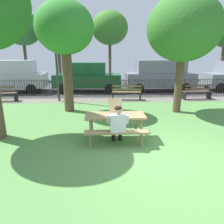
% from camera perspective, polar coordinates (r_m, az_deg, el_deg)
% --- Properties ---
extents(ground, '(28.00, 11.61, 0.02)m').
position_cam_1_polar(ground, '(6.94, 10.40, -5.92)').
color(ground, '#568C46').
extents(cobblestone_walkway, '(28.00, 1.40, 0.01)m').
position_cam_1_polar(cobblestone_walkway, '(11.75, 4.92, 3.51)').
color(cobblestone_walkway, slate).
extents(street_asphalt, '(28.00, 7.56, 0.01)m').
position_cam_1_polar(street_asphalt, '(16.12, 2.84, 7.03)').
color(street_asphalt, '#38383D').
extents(picnic_table_foreground, '(1.80, 1.48, 0.79)m').
position_cam_1_polar(picnic_table_foreground, '(6.25, 0.89, -2.23)').
color(picnic_table_foreground, '#988154').
rests_on(picnic_table_foreground, ground).
extents(pizza_box_open, '(0.42, 0.47, 0.46)m').
position_cam_1_polar(pizza_box_open, '(6.21, 1.06, 0.34)').
color(pizza_box_open, tan).
rests_on(pizza_box_open, picnic_table_foreground).
extents(adult_at_table, '(0.61, 0.59, 1.19)m').
position_cam_1_polar(adult_at_table, '(5.76, 1.59, -3.24)').
color(adult_at_table, black).
rests_on(adult_at_table, ground).
extents(iron_fence_streetside, '(23.76, 0.03, 1.08)m').
position_cam_1_polar(iron_fence_streetside, '(12.32, 4.56, 6.76)').
color(iron_fence_streetside, '#2D2823').
rests_on(iron_fence_streetside, ground).
extents(park_bench_left, '(1.61, 0.49, 0.85)m').
position_cam_1_polar(park_bench_left, '(12.68, -28.46, 4.48)').
color(park_bench_left, brown).
rests_on(park_bench_left, ground).
extents(park_bench_center, '(1.63, 0.59, 0.85)m').
position_cam_1_polar(park_bench_center, '(11.50, 4.08, 5.40)').
color(park_bench_center, brown).
rests_on(park_bench_center, ground).
extents(park_bench_right, '(1.63, 0.60, 0.85)m').
position_cam_1_polar(park_bench_right, '(12.62, 22.56, 5.16)').
color(park_bench_right, brown).
rests_on(park_bench_right, ground).
extents(lamp_post_walkway, '(0.28, 0.28, 4.52)m').
position_cam_1_polar(lamp_post_walkway, '(11.38, -15.43, 16.44)').
color(lamp_post_walkway, '#2D382D').
rests_on(lamp_post_walkway, ground).
extents(tree_midground_left, '(2.99, 2.99, 4.88)m').
position_cam_1_polar(tree_midground_left, '(9.41, 19.34, 21.06)').
color(tree_midground_left, brown).
rests_on(tree_midground_left, ground).
extents(tree_midground_right, '(2.43, 2.43, 4.66)m').
position_cam_1_polar(tree_midground_right, '(9.32, -13.00, 21.45)').
color(tree_midground_right, brown).
rests_on(tree_midground_right, ground).
extents(parked_car_left, '(4.66, 2.08, 2.08)m').
position_cam_1_polar(parked_car_left, '(15.33, -26.56, 9.05)').
color(parked_car_left, '#B7BAC3').
rests_on(parked_car_left, ground).
extents(parked_car_center, '(4.45, 2.02, 1.94)m').
position_cam_1_polar(parked_car_center, '(14.10, -6.90, 9.76)').
color(parked_car_center, '#175028').
rests_on(parked_car_center, ground).
extents(parked_car_right, '(4.64, 2.03, 2.08)m').
position_cam_1_polar(parked_car_right, '(14.59, 13.06, 10.04)').
color(parked_car_right, slate).
rests_on(parked_car_right, ground).
extents(far_tree_left, '(3.53, 3.53, 6.36)m').
position_cam_1_polar(far_tree_left, '(22.70, -23.69, 20.51)').
color(far_tree_left, brown).
rests_on(far_tree_left, ground).
extents(far_tree_midleft, '(3.77, 3.77, 6.27)m').
position_cam_1_polar(far_tree_midleft, '(21.81, -14.94, 20.98)').
color(far_tree_midleft, brown).
rests_on(far_tree_midleft, ground).
extents(far_tree_center, '(3.52, 3.52, 6.42)m').
position_cam_1_polar(far_tree_center, '(21.43, -0.61, 22.26)').
color(far_tree_center, brown).
rests_on(far_tree_center, ground).
extents(far_tree_midright, '(3.73, 3.73, 5.94)m').
position_cam_1_polar(far_tree_midright, '(22.63, 17.62, 19.77)').
color(far_tree_midright, brown).
rests_on(far_tree_midright, ground).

